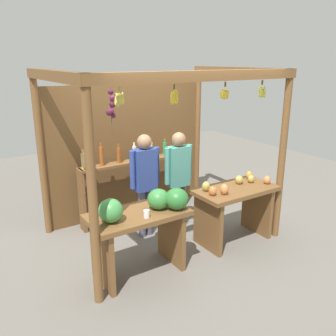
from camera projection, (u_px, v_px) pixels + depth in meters
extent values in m
plane|color=slate|center=(161.00, 233.00, 5.54)|extent=(12.00, 12.00, 0.00)
cylinder|color=brown|center=(93.00, 198.00, 3.64)|extent=(0.10, 0.10, 2.45)
cylinder|color=brown|center=(282.00, 157.00, 5.13)|extent=(0.10, 0.10, 2.45)
cylinder|color=brown|center=(41.00, 156.00, 5.23)|extent=(0.10, 0.10, 2.45)
cylinder|color=brown|center=(197.00, 134.00, 6.72)|extent=(0.10, 0.10, 2.45)
cube|color=brown|center=(206.00, 76.00, 4.05)|extent=(2.96, 0.12, 0.12)
cube|color=brown|center=(53.00, 76.00, 4.09)|extent=(0.12, 2.08, 0.12)
cube|color=brown|center=(238.00, 71.00, 5.59)|extent=(0.12, 2.08, 0.12)
cube|color=brown|center=(129.00, 150.00, 6.03)|extent=(2.86, 0.04, 2.21)
cylinder|color=brown|center=(174.00, 86.00, 3.99)|extent=(0.02, 0.02, 0.06)
ellipsoid|color=gold|center=(177.00, 97.00, 4.04)|extent=(0.04, 0.06, 0.14)
ellipsoid|color=gold|center=(175.00, 95.00, 4.05)|extent=(0.06, 0.07, 0.15)
ellipsoid|color=gold|center=(173.00, 97.00, 4.06)|extent=(0.07, 0.04, 0.15)
ellipsoid|color=gold|center=(172.00, 98.00, 4.04)|extent=(0.07, 0.05, 0.15)
ellipsoid|color=gold|center=(172.00, 98.00, 4.03)|extent=(0.06, 0.08, 0.15)
ellipsoid|color=gold|center=(173.00, 98.00, 4.01)|extent=(0.04, 0.06, 0.14)
ellipsoid|color=gold|center=(175.00, 98.00, 4.00)|extent=(0.06, 0.04, 0.15)
ellipsoid|color=gold|center=(176.00, 96.00, 4.00)|extent=(0.08, 0.05, 0.15)
ellipsoid|color=gold|center=(177.00, 99.00, 4.03)|extent=(0.07, 0.08, 0.15)
cylinder|color=brown|center=(262.00, 82.00, 4.67)|extent=(0.02, 0.02, 0.06)
ellipsoid|color=#D1CC4C|center=(263.00, 91.00, 4.72)|extent=(0.04, 0.07, 0.14)
ellipsoid|color=#D1CC4C|center=(261.00, 92.00, 4.74)|extent=(0.08, 0.07, 0.15)
ellipsoid|color=#D1CC4C|center=(260.00, 92.00, 4.72)|extent=(0.06, 0.04, 0.14)
ellipsoid|color=#D1CC4C|center=(260.00, 92.00, 4.71)|extent=(0.07, 0.05, 0.15)
ellipsoid|color=#D1CC4C|center=(260.00, 92.00, 4.70)|extent=(0.05, 0.08, 0.15)
ellipsoid|color=#D1CC4C|center=(261.00, 93.00, 4.68)|extent=(0.05, 0.06, 0.14)
ellipsoid|color=#D1CC4C|center=(262.00, 92.00, 4.67)|extent=(0.06, 0.06, 0.15)
ellipsoid|color=#D1CC4C|center=(264.00, 93.00, 4.68)|extent=(0.06, 0.05, 0.14)
ellipsoid|color=#D1CC4C|center=(263.00, 92.00, 4.70)|extent=(0.06, 0.07, 0.15)
cylinder|color=brown|center=(119.00, 89.00, 3.70)|extent=(0.02, 0.02, 0.06)
ellipsoid|color=#D1CC4C|center=(122.00, 98.00, 3.75)|extent=(0.04, 0.07, 0.13)
ellipsoid|color=#D1CC4C|center=(121.00, 99.00, 3.77)|extent=(0.07, 0.07, 0.14)
ellipsoid|color=#D1CC4C|center=(118.00, 100.00, 3.76)|extent=(0.07, 0.04, 0.13)
ellipsoid|color=#D1CC4C|center=(116.00, 100.00, 3.75)|extent=(0.07, 0.07, 0.14)
ellipsoid|color=#D1CC4C|center=(117.00, 101.00, 3.73)|extent=(0.04, 0.05, 0.13)
ellipsoid|color=#D1CC4C|center=(118.00, 99.00, 3.69)|extent=(0.07, 0.06, 0.14)
ellipsoid|color=#D1CC4C|center=(121.00, 99.00, 3.71)|extent=(0.07, 0.04, 0.13)
ellipsoid|color=#D1CC4C|center=(122.00, 99.00, 3.73)|extent=(0.07, 0.07, 0.14)
cylinder|color=brown|center=(225.00, 84.00, 4.33)|extent=(0.02, 0.02, 0.06)
ellipsoid|color=gold|center=(227.00, 95.00, 4.39)|extent=(0.04, 0.06, 0.12)
ellipsoid|color=gold|center=(225.00, 94.00, 4.39)|extent=(0.05, 0.05, 0.12)
ellipsoid|color=gold|center=(224.00, 93.00, 4.38)|extent=(0.06, 0.04, 0.12)
ellipsoid|color=gold|center=(221.00, 93.00, 4.37)|extent=(0.05, 0.05, 0.12)
ellipsoid|color=gold|center=(223.00, 94.00, 4.36)|extent=(0.04, 0.06, 0.12)
ellipsoid|color=gold|center=(224.00, 95.00, 4.34)|extent=(0.05, 0.06, 0.12)
ellipsoid|color=gold|center=(225.00, 94.00, 4.34)|extent=(0.06, 0.05, 0.12)
ellipsoid|color=gold|center=(227.00, 94.00, 4.34)|extent=(0.05, 0.04, 0.12)
ellipsoid|color=gold|center=(227.00, 94.00, 4.36)|extent=(0.07, 0.07, 0.13)
cylinder|color=#4C422D|center=(111.00, 110.00, 3.92)|extent=(0.01, 0.01, 0.55)
sphere|color=#47142D|center=(111.00, 92.00, 3.89)|extent=(0.06, 0.06, 0.06)
sphere|color=#601E42|center=(112.00, 98.00, 3.88)|extent=(0.06, 0.06, 0.06)
sphere|color=#47142D|center=(112.00, 104.00, 3.91)|extent=(0.07, 0.07, 0.07)
sphere|color=#511938|center=(111.00, 111.00, 3.91)|extent=(0.07, 0.07, 0.07)
sphere|color=#47142D|center=(109.00, 113.00, 3.91)|extent=(0.07, 0.07, 0.07)
sphere|color=#511938|center=(113.00, 115.00, 3.96)|extent=(0.06, 0.06, 0.06)
cube|color=brown|center=(138.00, 215.00, 4.30)|extent=(1.20, 0.64, 0.06)
cube|color=brown|center=(102.00, 257.00, 4.17)|extent=(0.06, 0.58, 0.76)
cube|color=brown|center=(171.00, 235.00, 4.67)|extent=(0.06, 0.58, 0.76)
ellipsoid|color=#2D7533|center=(177.00, 199.00, 4.36)|extent=(0.37, 0.37, 0.26)
ellipsoid|color=#429347|center=(111.00, 211.00, 4.01)|extent=(0.39, 0.39, 0.28)
ellipsoid|color=#38843D|center=(158.00, 199.00, 4.37)|extent=(0.28, 0.28, 0.25)
cylinder|color=white|center=(147.00, 214.00, 4.15)|extent=(0.07, 0.07, 0.09)
cube|color=brown|center=(235.00, 190.00, 5.12)|extent=(1.20, 0.64, 0.06)
cube|color=brown|center=(208.00, 224.00, 4.99)|extent=(0.06, 0.58, 0.76)
cube|color=brown|center=(257.00, 209.00, 5.49)|extent=(0.06, 0.58, 0.76)
ellipsoid|color=#E07F47|center=(267.00, 180.00, 5.26)|extent=(0.10, 0.10, 0.12)
ellipsoid|color=#CC7038|center=(213.00, 191.00, 4.81)|extent=(0.15, 0.15, 0.13)
ellipsoid|color=#E07F47|center=(224.00, 189.00, 4.85)|extent=(0.16, 0.16, 0.15)
ellipsoid|color=#B79E47|center=(239.00, 180.00, 5.26)|extent=(0.16, 0.16, 0.13)
ellipsoid|color=gold|center=(249.00, 175.00, 5.48)|extent=(0.10, 0.10, 0.12)
ellipsoid|color=#B79E47|center=(251.00, 179.00, 5.31)|extent=(0.14, 0.14, 0.12)
ellipsoid|color=#B79E47|center=(206.00, 186.00, 4.97)|extent=(0.14, 0.14, 0.14)
cube|color=brown|center=(82.00, 201.00, 5.49)|extent=(0.05, 0.20, 1.00)
cube|color=brown|center=(181.00, 179.00, 6.46)|extent=(0.05, 0.20, 1.00)
cube|color=brown|center=(135.00, 161.00, 5.83)|extent=(1.86, 0.22, 0.04)
cylinder|color=#D8B266|center=(83.00, 161.00, 5.34)|extent=(0.07, 0.07, 0.24)
cylinder|color=#D8B266|center=(83.00, 151.00, 5.30)|extent=(0.03, 0.03, 0.06)
cylinder|color=#994C1E|center=(101.00, 156.00, 5.49)|extent=(0.06, 0.06, 0.29)
cylinder|color=#994C1E|center=(101.00, 145.00, 5.43)|extent=(0.03, 0.03, 0.06)
cylinder|color=#994C1E|center=(119.00, 155.00, 5.65)|extent=(0.06, 0.06, 0.24)
cylinder|color=#994C1E|center=(118.00, 146.00, 5.60)|extent=(0.03, 0.03, 0.06)
cylinder|color=silver|center=(134.00, 153.00, 5.79)|extent=(0.06, 0.06, 0.23)
cylinder|color=silver|center=(134.00, 144.00, 5.75)|extent=(0.03, 0.03, 0.06)
cylinder|color=silver|center=(150.00, 150.00, 5.94)|extent=(0.08, 0.08, 0.26)
cylinder|color=silver|center=(150.00, 141.00, 5.90)|extent=(0.03, 0.03, 0.06)
cylinder|color=#338C4C|center=(165.00, 149.00, 6.09)|extent=(0.06, 0.06, 0.22)
cylinder|color=#338C4C|center=(165.00, 141.00, 6.05)|extent=(0.03, 0.03, 0.06)
cylinder|color=silver|center=(179.00, 146.00, 6.24)|extent=(0.06, 0.06, 0.26)
cylinder|color=silver|center=(179.00, 136.00, 6.20)|extent=(0.03, 0.03, 0.06)
cylinder|color=#4F4F66|center=(142.00, 213.00, 5.36)|extent=(0.11, 0.11, 0.73)
cylinder|color=#4F4F66|center=(149.00, 212.00, 5.43)|extent=(0.11, 0.11, 0.73)
cube|color=#2D428C|center=(145.00, 170.00, 5.20)|extent=(0.32, 0.19, 0.62)
cylinder|color=#2D428C|center=(132.00, 170.00, 5.08)|extent=(0.08, 0.08, 0.55)
cylinder|color=#2D428C|center=(157.00, 166.00, 5.29)|extent=(0.08, 0.08, 0.55)
sphere|color=#997051|center=(144.00, 142.00, 5.08)|extent=(0.21, 0.21, 0.21)
cylinder|color=#284541|center=(175.00, 208.00, 5.55)|extent=(0.11, 0.11, 0.73)
cylinder|color=#284541|center=(181.00, 207.00, 5.61)|extent=(0.11, 0.11, 0.73)
cube|color=teal|center=(178.00, 166.00, 5.39)|extent=(0.32, 0.19, 0.61)
cylinder|color=teal|center=(167.00, 166.00, 5.28)|extent=(0.08, 0.08, 0.55)
cylinder|color=teal|center=(189.00, 162.00, 5.48)|extent=(0.08, 0.08, 0.55)
sphere|color=#997051|center=(179.00, 139.00, 5.27)|extent=(0.21, 0.21, 0.21)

